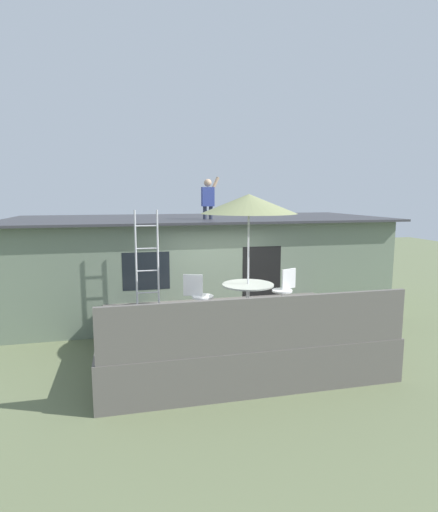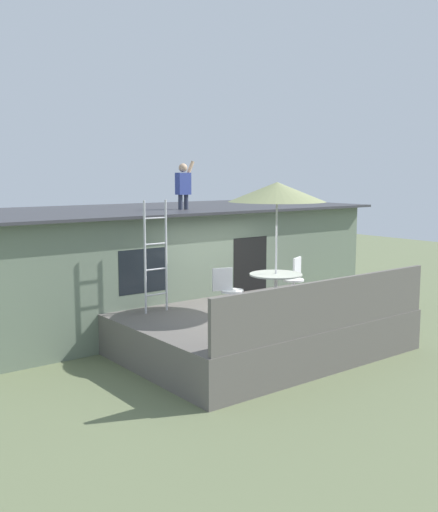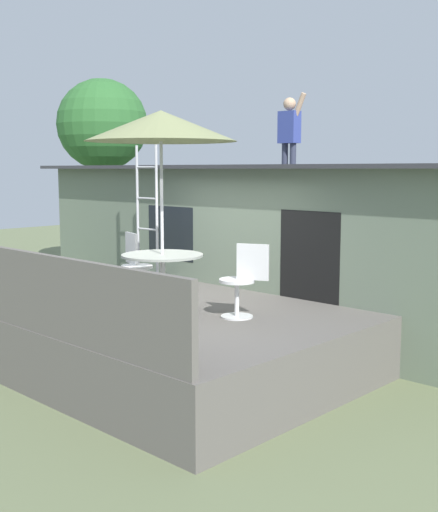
% 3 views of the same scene
% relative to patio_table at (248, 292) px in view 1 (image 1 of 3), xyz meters
% --- Properties ---
extents(ground_plane, '(40.00, 40.00, 0.00)m').
position_rel_patio_table_xyz_m(ground_plane, '(-0.29, 0.27, -1.39)').
color(ground_plane, '#66704C').
extents(house, '(10.50, 4.50, 2.69)m').
position_rel_patio_table_xyz_m(house, '(-0.29, 3.87, -0.04)').
color(house, slate).
rests_on(house, ground).
extents(deck, '(5.30, 3.98, 0.80)m').
position_rel_patio_table_xyz_m(deck, '(-0.29, 0.27, -0.99)').
color(deck, '#605B56').
rests_on(deck, ground).
extents(deck_railing, '(5.20, 0.08, 0.90)m').
position_rel_patio_table_xyz_m(deck_railing, '(-0.29, -1.67, -0.14)').
color(deck_railing, '#605B56').
rests_on(deck_railing, deck).
extents(patio_table, '(1.04, 1.04, 0.74)m').
position_rel_patio_table_xyz_m(patio_table, '(0.00, 0.00, 0.00)').
color(patio_table, silver).
rests_on(patio_table, deck).
extents(patio_umbrella, '(1.90, 1.90, 2.54)m').
position_rel_patio_table_xyz_m(patio_umbrella, '(0.00, 0.00, 1.76)').
color(patio_umbrella, silver).
rests_on(patio_umbrella, deck).
extents(step_ladder, '(0.52, 0.04, 2.20)m').
position_rel_patio_table_xyz_m(step_ladder, '(-1.92, 1.37, 0.51)').
color(step_ladder, silver).
rests_on(step_ladder, deck).
extents(person_figure, '(0.47, 0.20, 1.11)m').
position_rel_patio_table_xyz_m(person_figure, '(-0.21, 2.89, 1.91)').
color(person_figure, '#33384C').
rests_on(person_figure, house).
extents(patio_chair_left, '(0.61, 0.44, 0.92)m').
position_rel_patio_table_xyz_m(patio_chair_left, '(-0.94, 0.31, -0.13)').
color(patio_chair_left, silver).
rests_on(patio_chair_left, deck).
extents(patio_chair_right, '(0.59, 0.44, 0.92)m').
position_rel_patio_table_xyz_m(patio_chair_right, '(0.97, 0.44, -0.13)').
color(patio_chair_right, silver).
rests_on(patio_chair_right, deck).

